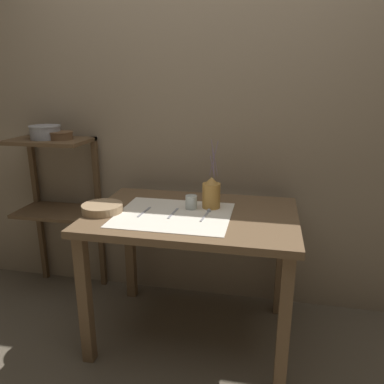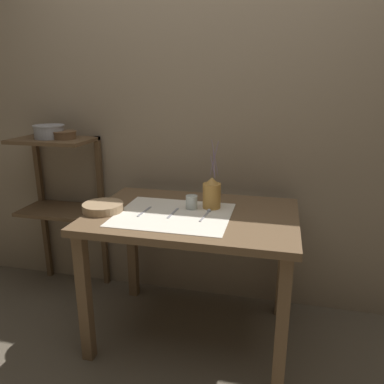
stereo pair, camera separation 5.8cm
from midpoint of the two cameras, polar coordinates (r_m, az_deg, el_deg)
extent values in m
plane|color=brown|center=(2.47, -0.64, -20.69)|extent=(12.00, 12.00, 0.00)
cube|color=gray|center=(2.48, 1.81, 9.77)|extent=(7.00, 0.06, 2.40)
cube|color=brown|center=(2.09, -0.71, -3.69)|extent=(1.15, 0.79, 0.04)
cube|color=brown|center=(2.15, -16.78, -15.54)|extent=(0.06, 0.06, 0.75)
cube|color=brown|center=(1.94, 12.95, -19.17)|extent=(0.06, 0.06, 0.75)
cube|color=brown|center=(2.68, -10.01, -8.33)|extent=(0.06, 0.06, 0.75)
cube|color=brown|center=(2.52, 12.76, -10.27)|extent=(0.06, 0.06, 0.75)
cube|color=brown|center=(2.67, -21.56, 7.26)|extent=(0.53, 0.33, 0.02)
cube|color=brown|center=(2.78, -20.49, -2.82)|extent=(0.53, 0.33, 0.02)
cube|color=brown|center=(3.05, -22.88, -2.55)|extent=(0.04, 0.04, 1.13)
cube|color=brown|center=(2.80, -14.52, -3.36)|extent=(0.04, 0.04, 1.13)
cube|color=silver|center=(2.05, -3.64, -3.46)|extent=(0.62, 0.52, 0.00)
cylinder|color=#B7843D|center=(2.14, 2.18, -0.58)|extent=(0.10, 0.10, 0.15)
cone|color=#B7843D|center=(2.12, 2.21, 1.78)|extent=(0.08, 0.08, 0.04)
cylinder|color=slate|center=(2.09, 2.64, 5.19)|extent=(0.04, 0.05, 0.21)
cylinder|color=slate|center=(2.10, 2.50, 4.37)|extent=(0.02, 0.04, 0.15)
cylinder|color=slate|center=(2.10, 2.31, 3.97)|extent=(0.02, 0.03, 0.12)
cylinder|color=slate|center=(2.09, 2.54, 5.13)|extent=(0.06, 0.04, 0.21)
cylinder|color=#9E7F5B|center=(2.15, -14.26, -2.41)|extent=(0.23, 0.23, 0.05)
cylinder|color=#B7C1BC|center=(2.13, -0.88, -1.56)|extent=(0.07, 0.07, 0.08)
cube|color=#939399|center=(2.10, -8.08, -3.03)|extent=(0.03, 0.17, 0.00)
cube|color=#939399|center=(2.06, -3.70, -3.26)|extent=(0.02, 0.17, 0.00)
cube|color=#939399|center=(2.02, 1.16, -3.69)|extent=(0.03, 0.17, 0.00)
sphere|color=#939399|center=(2.09, 1.81, -2.87)|extent=(0.02, 0.02, 0.02)
cylinder|color=#939399|center=(2.67, -22.05, 8.44)|extent=(0.19, 0.19, 0.09)
cylinder|color=#939399|center=(2.67, -22.14, 9.29)|extent=(0.20, 0.20, 0.01)
cylinder|color=brown|center=(2.61, -19.92, 8.09)|extent=(0.15, 0.15, 0.05)
cylinder|color=brown|center=(2.61, -19.97, 8.56)|extent=(0.15, 0.15, 0.01)
camera|label=1|loc=(0.03, -90.81, -0.24)|focal=35.00mm
camera|label=2|loc=(0.03, 89.19, 0.24)|focal=35.00mm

